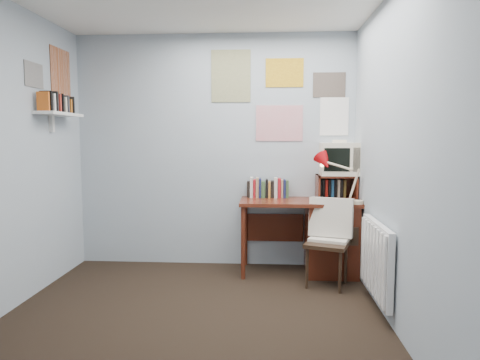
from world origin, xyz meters
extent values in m
plane|color=black|center=(0.00, 0.00, 0.00)|extent=(3.50, 3.50, 0.00)
cube|color=#A1AEB9|center=(0.00, 1.75, 1.25)|extent=(3.00, 0.02, 2.50)
cube|color=#A1AEB9|center=(1.50, 0.00, 1.25)|extent=(0.02, 3.50, 2.50)
cube|color=#542113|center=(0.90, 1.48, 0.74)|extent=(1.20, 0.55, 0.03)
cube|color=#542113|center=(1.23, 1.48, 0.36)|extent=(0.50, 0.50, 0.72)
cylinder|color=#542113|center=(0.34, 1.24, 0.36)|extent=(0.04, 0.04, 0.72)
cylinder|color=#542113|center=(0.34, 1.71, 0.36)|extent=(0.04, 0.04, 0.72)
cube|color=#542113|center=(0.65, 1.73, 0.42)|extent=(0.64, 0.02, 0.30)
cube|color=black|center=(1.14, 1.09, 0.40)|extent=(0.52, 0.51, 0.80)
cube|color=red|center=(1.44, 1.27, 0.98)|extent=(0.33, 0.29, 0.44)
cube|color=#542113|center=(1.29, 1.59, 0.89)|extent=(0.40, 0.30, 0.25)
cube|color=#ECE2C6|center=(1.32, 1.61, 1.19)|extent=(0.39, 0.36, 0.37)
cube|color=#542113|center=(0.66, 1.66, 0.87)|extent=(0.60, 0.14, 0.22)
cube|color=white|center=(1.46, 0.55, 0.42)|extent=(0.09, 0.80, 0.60)
cube|color=white|center=(-1.40, 1.10, 1.62)|extent=(0.20, 0.62, 0.24)
cube|color=white|center=(0.70, 1.74, 1.85)|extent=(1.20, 0.01, 0.90)
cube|color=white|center=(-1.49, 1.10, 2.00)|extent=(0.01, 0.70, 0.60)
camera|label=1|loc=(0.57, -2.88, 1.40)|focal=32.00mm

